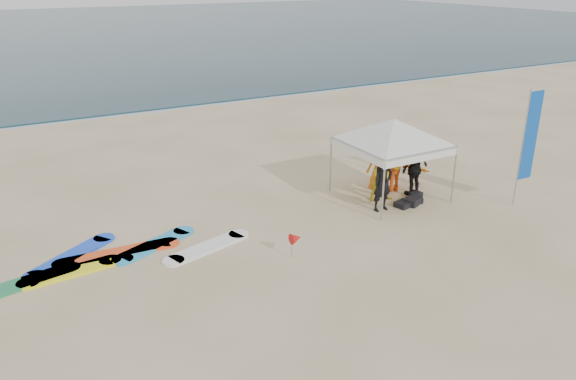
% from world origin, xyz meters
% --- Properties ---
extents(ground, '(120.00, 120.00, 0.00)m').
position_xyz_m(ground, '(0.00, 0.00, 0.00)').
color(ground, beige).
rests_on(ground, ground).
extents(ocean, '(160.00, 84.00, 0.08)m').
position_xyz_m(ocean, '(0.00, 60.00, 0.04)').
color(ocean, '#0C2633').
rests_on(ocean, ground).
extents(shoreline_foam, '(160.00, 1.20, 0.01)m').
position_xyz_m(shoreline_foam, '(0.00, 18.20, 0.00)').
color(shoreline_foam, silver).
rests_on(shoreline_foam, ground).
extents(person_black_a, '(0.63, 0.41, 1.73)m').
position_xyz_m(person_black_a, '(3.18, 2.52, 0.86)').
color(person_black_a, black).
rests_on(person_black_a, ground).
extents(person_yellow, '(1.04, 0.89, 1.89)m').
position_xyz_m(person_yellow, '(3.73, 3.09, 0.94)').
color(person_yellow, gold).
rests_on(person_yellow, ground).
extents(person_orange_a, '(1.20, 0.73, 1.82)m').
position_xyz_m(person_orange_a, '(4.45, 3.59, 0.91)').
color(person_orange_a, '#D84D13').
rests_on(person_orange_a, ground).
extents(person_black_b, '(1.06, 0.53, 1.75)m').
position_xyz_m(person_black_b, '(4.79, 2.99, 0.87)').
color(person_black_b, black).
rests_on(person_black_b, ground).
extents(person_orange_b, '(1.00, 0.74, 1.87)m').
position_xyz_m(person_orange_b, '(4.21, 3.99, 0.94)').
color(person_orange_b, '#D06412').
rests_on(person_orange_b, ground).
extents(person_seated, '(0.52, 0.90, 0.92)m').
position_xyz_m(person_seated, '(5.51, 3.70, 0.46)').
color(person_seated, orange).
rests_on(person_seated, ground).
extents(canopy_tent, '(3.77, 3.77, 2.84)m').
position_xyz_m(canopy_tent, '(4.05, 3.25, 2.47)').
color(canopy_tent, '#A5A5A8').
rests_on(canopy_tent, ground).
extents(feather_flag, '(0.60, 0.04, 3.54)m').
position_xyz_m(feather_flag, '(7.13, 0.86, 2.08)').
color(feather_flag, '#A5A5A8').
rests_on(feather_flag, ground).
extents(marker_pennant, '(0.28, 0.28, 0.64)m').
position_xyz_m(marker_pennant, '(-0.45, 1.25, 0.49)').
color(marker_pennant, '#A5A5A8').
rests_on(marker_pennant, ground).
extents(gear_pile, '(1.23, 0.75, 0.22)m').
position_xyz_m(gear_pile, '(4.26, 2.44, 0.10)').
color(gear_pile, black).
rests_on(gear_pile, ground).
extents(surfboard_spread, '(6.28, 2.56, 0.07)m').
position_xyz_m(surfboard_spread, '(-4.49, 3.32, 0.04)').
color(surfboard_spread, blue).
rests_on(surfboard_spread, ground).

